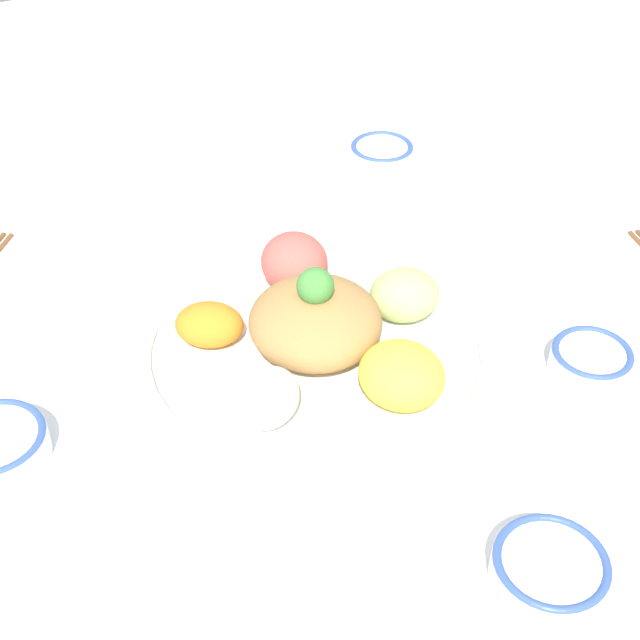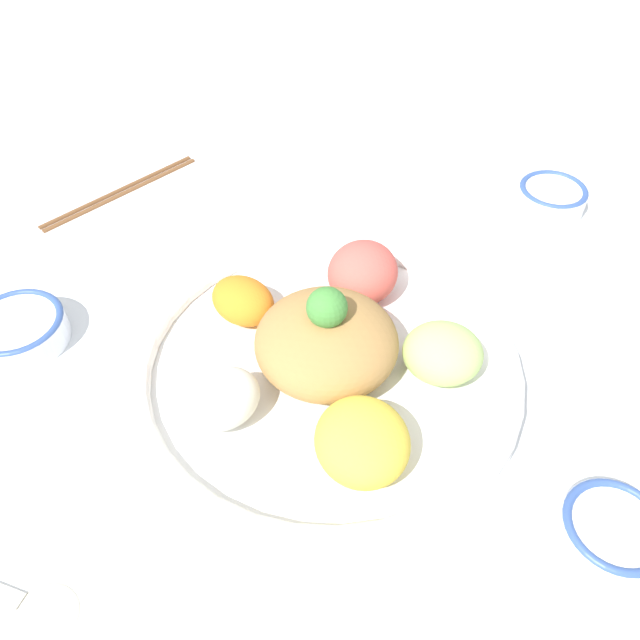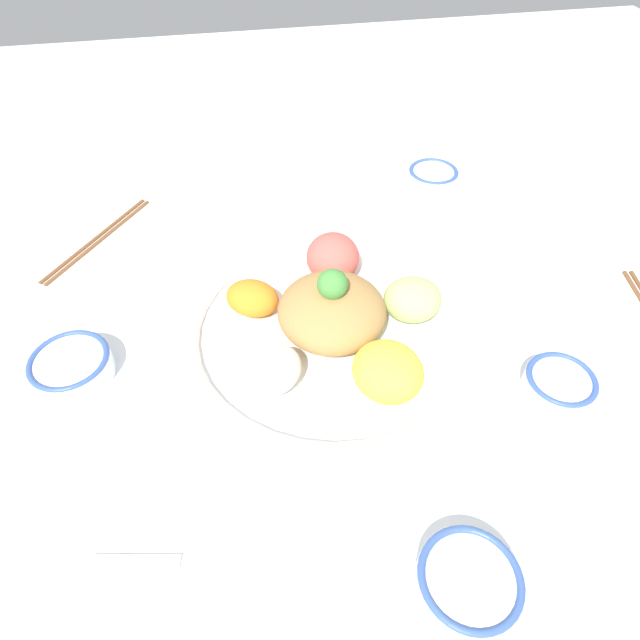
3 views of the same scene
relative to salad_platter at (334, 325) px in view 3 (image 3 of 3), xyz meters
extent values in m
plane|color=white|center=(-0.03, 0.01, -0.03)|extent=(2.40, 2.40, 0.00)
cylinder|color=white|center=(0.00, 0.00, -0.02)|extent=(0.37, 0.37, 0.02)
torus|color=white|center=(0.00, 0.00, 0.00)|extent=(0.37, 0.37, 0.02)
ellipsoid|color=orange|center=(0.05, 0.10, 0.01)|extent=(0.08, 0.09, 0.04)
ellipsoid|color=white|center=(-0.07, 0.08, 0.02)|extent=(0.09, 0.09, 0.05)
ellipsoid|color=yellow|center=(-0.10, -0.04, 0.02)|extent=(0.11, 0.11, 0.06)
ellipsoid|color=#B7DB7A|center=(0.01, -0.11, 0.02)|extent=(0.08, 0.08, 0.05)
ellipsoid|color=#E55B51|center=(0.11, -0.02, 0.02)|extent=(0.09, 0.09, 0.06)
ellipsoid|color=#AD7F47|center=(0.00, 0.00, 0.03)|extent=(0.13, 0.13, 0.07)
sphere|color=#478E3D|center=(0.00, 0.00, 0.07)|extent=(0.04, 0.04, 0.04)
cylinder|color=white|center=(0.32, -0.24, -0.01)|extent=(0.08, 0.08, 0.03)
torus|color=#38569E|center=(0.32, -0.24, 0.00)|extent=(0.08, 0.08, 0.01)
cylinder|color=#DBB251|center=(0.32, -0.24, 0.00)|extent=(0.07, 0.07, 0.00)
cylinder|color=white|center=(-0.32, -0.06, -0.01)|extent=(0.09, 0.09, 0.03)
torus|color=#38569E|center=(-0.32, -0.06, 0.00)|extent=(0.09, 0.09, 0.01)
cylinder|color=#5B3319|center=(-0.32, -0.06, 0.00)|extent=(0.08, 0.08, 0.00)
cylinder|color=white|center=(0.00, 0.32, -0.01)|extent=(0.10, 0.10, 0.03)
torus|color=#38569E|center=(0.00, 0.32, 0.00)|extent=(0.10, 0.10, 0.01)
cylinder|color=#DBB251|center=(0.00, 0.32, 0.00)|extent=(0.08, 0.08, 0.00)
cylinder|color=white|center=(-0.13, -0.24, -0.01)|extent=(0.08, 0.08, 0.03)
torus|color=#38569E|center=(-0.13, -0.24, 0.00)|extent=(0.08, 0.08, 0.01)
cylinder|color=maroon|center=(-0.13, -0.24, 0.00)|extent=(0.07, 0.07, 0.00)
cylinder|color=brown|center=(0.27, 0.32, -0.02)|extent=(0.19, 0.14, 0.01)
cylinder|color=brown|center=(0.28, 0.32, -0.02)|extent=(0.19, 0.14, 0.01)
cube|color=beige|center=(-0.24, 0.24, -0.03)|extent=(0.03, 0.08, 0.01)
ellipsoid|color=beige|center=(-0.25, 0.18, -0.03)|extent=(0.05, 0.06, 0.01)
cube|color=beige|center=(0.36, -0.08, -0.03)|extent=(0.02, 0.09, 0.01)
ellipsoid|color=beige|center=(0.36, -0.02, -0.03)|extent=(0.04, 0.05, 0.01)
camera|label=1|loc=(-0.62, 0.28, 0.59)|focal=50.00mm
camera|label=2|loc=(-0.38, -0.05, 0.45)|focal=35.00mm
camera|label=3|loc=(-0.45, 0.10, 0.49)|focal=30.00mm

